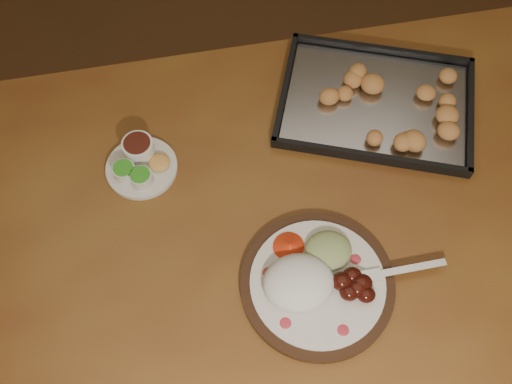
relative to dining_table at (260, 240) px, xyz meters
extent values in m
plane|color=#5A301E|center=(0.00, 0.29, -0.65)|extent=(4.00, 4.00, 0.00)
cube|color=brown|center=(0.00, 0.00, 0.08)|extent=(1.53, 0.95, 0.04)
cylinder|color=#523618|center=(0.67, 0.40, -0.30)|extent=(0.07, 0.07, 0.71)
cylinder|color=black|center=(0.08, -0.15, 0.11)|extent=(0.28, 0.28, 0.02)
cylinder|color=beige|center=(0.08, -0.15, 0.11)|extent=(0.25, 0.25, 0.01)
ellipsoid|color=#B22A36|center=(0.01, -0.21, 0.12)|extent=(0.02, 0.02, 0.00)
ellipsoid|color=#B22A36|center=(0.11, -0.24, 0.12)|extent=(0.02, 0.02, 0.00)
ellipsoid|color=#B22A36|center=(0.16, -0.12, 0.12)|extent=(0.02, 0.02, 0.00)
ellipsoid|color=#B22A36|center=(0.00, -0.12, 0.12)|extent=(0.02, 0.02, 0.00)
ellipsoid|color=white|center=(0.04, -0.15, 0.13)|extent=(0.14, 0.13, 0.06)
ellipsoid|color=#441109|center=(0.13, -0.18, 0.13)|extent=(0.04, 0.03, 0.03)
ellipsoid|color=#441109|center=(0.16, -0.17, 0.13)|extent=(0.04, 0.03, 0.03)
ellipsoid|color=#441109|center=(0.14, -0.15, 0.13)|extent=(0.04, 0.03, 0.03)
ellipsoid|color=#441109|center=(0.16, -0.19, 0.13)|extent=(0.04, 0.03, 0.03)
ellipsoid|color=#441109|center=(0.12, -0.16, 0.13)|extent=(0.04, 0.03, 0.03)
ellipsoid|color=#441109|center=(0.15, -0.18, 0.13)|extent=(0.04, 0.03, 0.03)
ellipsoid|color=tan|center=(0.11, -0.10, 0.13)|extent=(0.10, 0.09, 0.04)
cone|color=red|center=(0.04, -0.08, 0.13)|extent=(0.08, 0.08, 0.03)
cube|color=white|center=(0.25, -0.15, 0.12)|extent=(0.14, 0.02, 0.00)
cube|color=white|center=(0.18, -0.15, 0.12)|extent=(0.04, 0.02, 0.00)
cylinder|color=white|center=(0.16, -0.16, 0.12)|extent=(0.03, 0.00, 0.00)
cylinder|color=white|center=(0.16, -0.16, 0.12)|extent=(0.03, 0.00, 0.00)
cylinder|color=white|center=(0.16, -0.15, 0.12)|extent=(0.03, 0.00, 0.00)
cylinder|color=white|center=(0.16, -0.15, 0.12)|extent=(0.03, 0.00, 0.00)
cylinder|color=beige|center=(-0.22, 0.15, 0.10)|extent=(0.15, 0.15, 0.01)
cylinder|color=silver|center=(-0.25, 0.14, 0.12)|extent=(0.05, 0.05, 0.03)
cylinder|color=#2E8F1C|center=(-0.25, 0.14, 0.14)|extent=(0.04, 0.04, 0.00)
cylinder|color=silver|center=(-0.22, 0.12, 0.12)|extent=(0.05, 0.05, 0.03)
cylinder|color=#2E8F1C|center=(-0.22, 0.12, 0.14)|extent=(0.04, 0.04, 0.00)
cylinder|color=white|center=(-0.22, 0.18, 0.13)|extent=(0.06, 0.06, 0.04)
cylinder|color=#3C120A|center=(-0.22, 0.18, 0.14)|extent=(0.05, 0.05, 0.00)
ellipsoid|color=#D68D4B|center=(-0.18, 0.15, 0.12)|extent=(0.04, 0.04, 0.02)
cube|color=black|center=(0.29, 0.24, 0.10)|extent=(0.49, 0.42, 0.01)
cube|color=black|center=(0.34, 0.37, 0.11)|extent=(0.39, 0.15, 0.02)
cube|color=black|center=(0.24, 0.10, 0.11)|extent=(0.39, 0.15, 0.02)
cube|color=black|center=(0.48, 0.17, 0.11)|extent=(0.11, 0.29, 0.02)
cube|color=black|center=(0.11, 0.30, 0.11)|extent=(0.11, 0.29, 0.02)
cube|color=silver|center=(0.29, 0.24, 0.11)|extent=(0.45, 0.39, 0.00)
ellipsoid|color=#C88146|center=(0.34, 0.22, 0.12)|extent=(0.05, 0.04, 0.03)
ellipsoid|color=#C88146|center=(0.39, 0.23, 0.12)|extent=(0.06, 0.06, 0.03)
ellipsoid|color=#C88146|center=(0.36, 0.29, 0.12)|extent=(0.06, 0.06, 0.03)
ellipsoid|color=#C88146|center=(0.34, 0.27, 0.12)|extent=(0.05, 0.05, 0.03)
ellipsoid|color=#C88146|center=(0.30, 0.31, 0.12)|extent=(0.05, 0.05, 0.03)
ellipsoid|color=#C88146|center=(0.27, 0.27, 0.12)|extent=(0.06, 0.06, 0.03)
ellipsoid|color=#C88146|center=(0.21, 0.29, 0.12)|extent=(0.06, 0.06, 0.03)
ellipsoid|color=#C88146|center=(0.23, 0.26, 0.12)|extent=(0.05, 0.04, 0.03)
ellipsoid|color=#C88146|center=(0.18, 0.25, 0.12)|extent=(0.06, 0.06, 0.03)
ellipsoid|color=#C88146|center=(0.22, 0.20, 0.12)|extent=(0.06, 0.06, 0.03)
ellipsoid|color=#C88146|center=(0.27, 0.21, 0.12)|extent=(0.05, 0.05, 0.03)
ellipsoid|color=#C88146|center=(0.30, 0.17, 0.12)|extent=(0.05, 0.05, 0.03)
ellipsoid|color=#C88146|center=(0.31, 0.15, 0.12)|extent=(0.06, 0.06, 0.03)
ellipsoid|color=#C88146|center=(0.39, 0.18, 0.12)|extent=(0.06, 0.06, 0.03)
camera|label=1|loc=(-0.08, -0.48, 1.10)|focal=40.00mm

